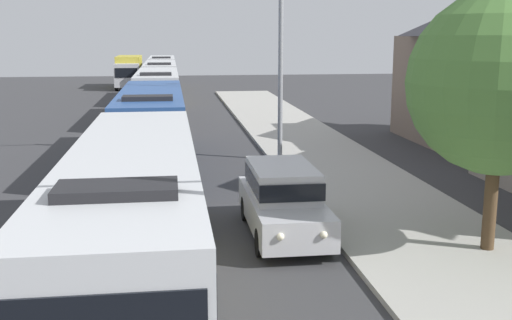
% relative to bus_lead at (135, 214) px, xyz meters
% --- Properties ---
extents(bus_lead, '(2.58, 12.38, 3.21)m').
position_rel_bus_lead_xyz_m(bus_lead, '(0.00, 0.00, 0.00)').
color(bus_lead, silver).
rests_on(bus_lead, ground_plane).
extents(bus_second_in_line, '(2.58, 11.76, 3.21)m').
position_rel_bus_lead_xyz_m(bus_second_in_line, '(-0.00, 13.03, -0.00)').
color(bus_second_in_line, '#284C8C').
rests_on(bus_second_in_line, ground_plane).
extents(bus_middle, '(2.58, 10.88, 3.21)m').
position_rel_bus_lead_xyz_m(bus_middle, '(-0.00, 26.21, -0.00)').
color(bus_middle, silver).
rests_on(bus_middle, ground_plane).
extents(bus_fourth_in_line, '(2.58, 11.55, 3.21)m').
position_rel_bus_lead_xyz_m(bus_fourth_in_line, '(-0.00, 38.67, -0.00)').
color(bus_fourth_in_line, silver).
rests_on(bus_fourth_in_line, ground_plane).
extents(bus_rear, '(2.58, 10.57, 3.21)m').
position_rel_bus_lead_xyz_m(bus_rear, '(-0.00, 51.18, -0.00)').
color(bus_rear, silver).
rests_on(bus_rear, ground_plane).
extents(white_suv, '(1.86, 5.00, 1.90)m').
position_rel_bus_lead_xyz_m(white_suv, '(3.70, 3.28, -0.66)').
color(white_suv, '#B7B7BC').
rests_on(white_suv, ground_plane).
extents(box_truck_oncoming, '(2.35, 7.96, 3.15)m').
position_rel_bus_lead_xyz_m(box_truck_oncoming, '(-3.30, 51.31, 0.02)').
color(box_truck_oncoming, '#B7B7BC').
rests_on(box_truck_oncoming, ground_plane).
extents(streetlamp_mid, '(5.92, 0.28, 8.96)m').
position_rel_bus_lead_xyz_m(streetlamp_mid, '(5.40, 13.35, 3.89)').
color(streetlamp_mid, gray).
rests_on(streetlamp_mid, sidewalk).
extents(roadside_tree, '(4.35, 4.35, 6.24)m').
position_rel_bus_lead_xyz_m(roadside_tree, '(8.42, 1.09, 2.52)').
color(roadside_tree, '#4C3823').
rests_on(roadside_tree, sidewalk).
extents(house_distant_gabled, '(6.33, 9.16, 7.13)m').
position_rel_bus_lead_xyz_m(house_distant_gabled, '(15.86, 15.93, 1.94)').
color(house_distant_gabled, '#7A6656').
rests_on(house_distant_gabled, ground_plane).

